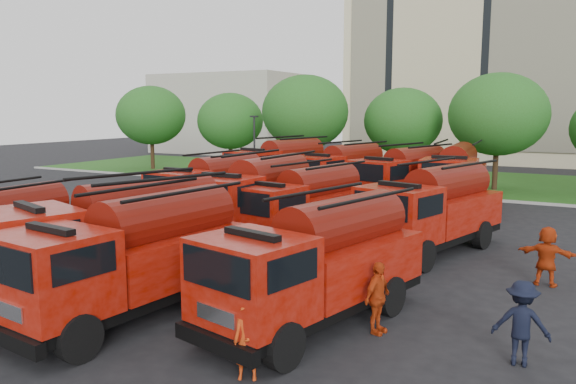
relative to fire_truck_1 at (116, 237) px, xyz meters
The scene contains 27 objects.
ground 5.88m from the fire_truck_1, 79.99° to the left, with size 140.00×140.00×0.00m, color black.
lawn 31.60m from the fire_truck_1, 88.22° to the left, with size 70.00×16.00×0.12m, color #1C4512.
curb 23.52m from the fire_truck_1, 87.61° to the left, with size 70.00×0.30×0.14m, color gray.
apartment_building 54.64m from the fire_truck_1, 86.81° to the left, with size 30.00×14.18×25.00m.
side_building 57.51m from the fire_truck_1, 120.36° to the left, with size 18.00×12.00×10.00m, color #A09C8E.
tree_0 36.05m from the fire_truck_1, 129.89° to the left, with size 6.30×6.30×7.70m.
tree_1 32.38m from the fire_truck_1, 117.76° to the left, with size 5.71×5.71×6.98m.
tree_2 28.18m from the fire_truck_1, 104.56° to the left, with size 6.72×6.72×8.22m.
tree_3 29.69m from the fire_truck_1, 90.04° to the left, with size 5.88×5.88×7.19m.
tree_4 29.11m from the fire_truck_1, 76.03° to the left, with size 6.55×6.55×8.01m.
lamp_post_0 24.49m from the fire_truck_1, 111.64° to the left, with size 0.60×0.25×5.11m.
fire_truck_1 is the anchor object (origin of this frame).
fire_truck_2 2.37m from the fire_truck_1, 33.70° to the right, with size 3.29×7.43×3.28m.
fire_truck_3 6.51m from the fire_truck_1, ahead, with size 3.97×7.43×3.22m.
fire_truck_4 11.03m from the fire_truck_1, 110.51° to the left, with size 3.14×7.35×3.26m.
fire_truck_5 8.13m from the fire_truck_1, 89.67° to the left, with size 2.93×7.74×3.51m.
fire_truck_6 8.50m from the fire_truck_1, 74.27° to the left, with size 3.63×7.33×3.19m.
fire_truck_7 11.89m from the fire_truck_1, 52.15° to the left, with size 4.40×7.78×3.36m.
fire_truck_8 19.94m from the fire_truck_1, 104.35° to the left, with size 4.23×8.37×3.64m.
fire_truck_9 19.35m from the fire_truck_1, 91.97° to the left, with size 4.17×7.93×3.44m.
fire_truck_10 18.79m from the fire_truck_1, 79.40° to the left, with size 4.57×7.98×3.45m.
fire_truck_11 20.44m from the fire_truck_1, 72.82° to the left, with size 3.41×8.14×3.62m.
firefighter_0 7.36m from the fire_truck_1, 24.19° to the right, with size 0.60×0.44×1.63m, color #AE300D.
firefighter_2 8.29m from the fire_truck_1, ahead, with size 1.07×0.61×1.83m, color #AE300D.
firefighter_3 11.57m from the fire_truck_1, ahead, with size 1.23×0.63×1.89m, color black.
firefighter_4 4.85m from the fire_truck_1, 125.06° to the left, with size 0.73×0.48×1.49m, color #AE300D.
firefighter_5 13.51m from the fire_truck_1, 30.63° to the left, with size 1.78×0.77×1.92m, color #AE300D.
Camera 1 is at (11.46, -17.76, 5.54)m, focal length 35.00 mm.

